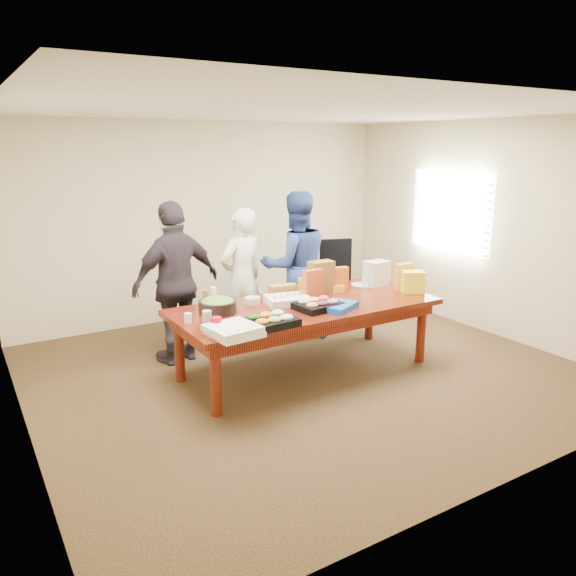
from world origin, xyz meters
TOP-DOWN VIEW (x-y plane):
  - floor at (0.00, 0.00)m, footprint 5.50×5.00m
  - ceiling at (0.00, 0.00)m, footprint 5.50×5.00m
  - wall_back at (0.00, 2.50)m, footprint 5.50×0.04m
  - wall_front at (0.00, -2.50)m, footprint 5.50×0.04m
  - wall_left at (-2.75, 0.00)m, footprint 0.04×5.00m
  - wall_right at (2.75, 0.00)m, footprint 0.04×5.00m
  - window_panel at (2.72, 0.60)m, footprint 0.03×1.40m
  - window_blinds at (2.68, 0.60)m, footprint 0.04×1.36m
  - conference_table at (0.00, 0.00)m, footprint 2.80×1.20m
  - office_chair at (1.42, 1.22)m, footprint 0.69×0.69m
  - person_center at (-0.22, 1.05)m, footprint 0.69×0.54m
  - person_right at (0.51, 1.01)m, footprint 1.03×0.89m
  - person_left at (-1.05, 1.00)m, footprint 1.13×0.64m
  - veggie_tray at (-0.68, -0.44)m, footprint 0.49×0.39m
  - fruit_tray at (0.01, -0.21)m, footprint 0.48×0.39m
  - sheet_cake at (-0.15, 0.12)m, footprint 0.51×0.42m
  - salad_bowl at (-0.92, 0.20)m, footprint 0.47×0.47m
  - chip_bag_blue at (0.18, -0.32)m, footprint 0.49×0.44m
  - chip_bag_red at (0.17, 0.12)m, footprint 0.23×0.10m
  - chip_bag_yellow at (1.30, -0.07)m, footprint 0.21×0.09m
  - chip_bag_orange at (0.63, 0.25)m, footprint 0.19×0.12m
  - mayo_jar at (0.24, 0.35)m, footprint 0.10×0.10m
  - mustard_bottle at (0.23, 0.46)m, footprint 0.07×0.07m
  - dressing_bottle at (-0.95, 0.42)m, footprint 0.07×0.07m
  - ranch_bottle at (-0.85, 0.45)m, footprint 0.08×0.08m
  - banana_bunch at (0.56, 0.28)m, footprint 0.27×0.21m
  - bread_loaf at (-0.02, 0.43)m, footprint 0.32×0.19m
  - kraft_bag at (0.40, 0.30)m, footprint 0.28×0.17m
  - red_cup at (-1.17, -0.33)m, footprint 0.11×0.11m
  - clear_cup_a at (-1.15, -0.06)m, footprint 0.11×0.11m
  - clear_cup_b at (-1.30, 0.03)m, footprint 0.09×0.09m
  - pizza_box_lower at (-1.08, -0.51)m, footprint 0.44×0.44m
  - pizza_box_upper at (-1.10, -0.51)m, footprint 0.45×0.45m
  - plate_a at (1.01, 0.32)m, footprint 0.31×0.31m
  - plate_b at (0.45, 0.45)m, footprint 0.33×0.33m
  - dip_bowl_a at (0.33, 0.30)m, footprint 0.20×0.20m
  - dip_bowl_b at (-0.47, 0.32)m, footprint 0.17×0.17m
  - grocery_bag_white at (1.16, 0.24)m, footprint 0.29×0.22m
  - grocery_bag_yellow at (1.30, -0.22)m, footprint 0.30×0.27m

SIDE VIEW (x-z plane):
  - floor at x=0.00m, z-range -0.02..0.00m
  - conference_table at x=0.00m, z-range 0.00..0.75m
  - office_chair at x=1.42m, z-range 0.00..1.07m
  - plate_a at x=1.01m, z-range 0.75..0.76m
  - plate_b at x=0.45m, z-range 0.75..0.77m
  - pizza_box_lower at x=-1.08m, z-range 0.75..0.80m
  - chip_bag_blue at x=0.18m, z-range 0.75..0.81m
  - dip_bowl_a at x=0.33m, z-range 0.75..0.81m
  - dip_bowl_b at x=-0.47m, z-range 0.75..0.82m
  - fruit_tray at x=0.01m, z-range 0.75..0.82m
  - veggie_tray at x=-0.68m, z-range 0.75..0.82m
  - banana_bunch at x=0.56m, z-range 0.75..0.83m
  - sheet_cake at x=-0.15m, z-range 0.75..0.83m
  - clear_cup_b at x=-1.30m, z-range 0.75..0.85m
  - bread_loaf at x=-0.02m, z-range 0.75..0.87m
  - clear_cup_a at x=-1.15m, z-range 0.75..0.87m
  - salad_bowl at x=-0.92m, z-range 0.75..0.87m
  - mayo_jar at x=0.24m, z-range 0.75..0.88m
  - red_cup at x=-1.17m, z-range 0.75..0.88m
  - pizza_box_upper at x=-1.10m, z-range 0.80..0.84m
  - mustard_bottle at x=0.23m, z-range 0.75..0.91m
  - person_center at x=-0.22m, z-range 0.00..1.68m
  - dressing_bottle at x=-0.95m, z-range 0.75..0.94m
  - ranch_bottle at x=-0.85m, z-range 0.75..0.95m
  - grocery_bag_yellow at x=1.30m, z-range 0.75..1.00m
  - chip_bag_orange at x=0.63m, z-range 0.75..1.03m
  - grocery_bag_white at x=1.16m, z-range 0.75..1.05m
  - person_left at x=-1.05m, z-range 0.00..1.81m
  - chip_bag_yellow at x=1.30m, z-range 0.75..1.06m
  - chip_bag_red at x=0.17m, z-range 0.75..1.08m
  - person_right at x=0.51m, z-range 0.00..1.84m
  - kraft_bag at x=0.40m, z-range 0.75..1.12m
  - wall_back at x=0.00m, z-range 0.00..2.70m
  - wall_front at x=0.00m, z-range 0.00..2.70m
  - wall_left at x=-2.75m, z-range 0.00..2.70m
  - wall_right at x=2.75m, z-range 0.00..2.70m
  - window_panel at x=2.72m, z-range 0.95..2.05m
  - window_blinds at x=2.68m, z-range 1.00..2.00m
  - ceiling at x=0.00m, z-range 2.70..2.72m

